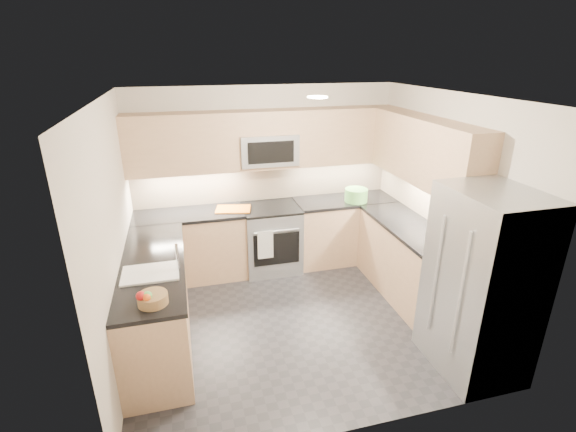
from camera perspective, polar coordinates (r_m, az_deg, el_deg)
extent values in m
cube|color=#25262B|center=(5.00, 1.05, -13.82)|extent=(3.60, 3.20, 0.00)
cube|color=beige|center=(4.10, 1.30, 16.04)|extent=(3.60, 3.20, 0.02)
cube|color=beige|center=(5.87, -3.12, 5.24)|extent=(3.60, 0.02, 2.50)
cube|color=beige|center=(3.06, 9.53, -11.29)|extent=(3.60, 0.02, 2.50)
cube|color=beige|center=(4.30, -22.59, -2.65)|extent=(0.02, 3.20, 2.50)
cube|color=beige|center=(5.16, 20.78, 1.52)|extent=(0.02, 3.20, 2.50)
cube|color=tan|center=(5.76, -13.03, -4.14)|extent=(1.42, 0.60, 0.90)
cube|color=tan|center=(6.17, 7.56, -1.97)|extent=(1.42, 0.60, 0.90)
cube|color=tan|center=(5.42, 16.17, -6.16)|extent=(0.60, 1.70, 0.90)
cube|color=tan|center=(4.63, -17.44, -11.39)|extent=(0.60, 2.00, 0.90)
cube|color=black|center=(5.58, -13.43, 0.22)|extent=(1.42, 0.63, 0.04)
cube|color=black|center=(6.00, 7.78, 2.14)|extent=(1.42, 0.63, 0.04)
cube|color=black|center=(5.23, 16.69, -1.59)|extent=(0.63, 1.70, 0.04)
cube|color=black|center=(4.40, -18.12, -6.23)|extent=(0.63, 2.00, 0.04)
cube|color=tan|center=(5.57, -2.87, 10.45)|extent=(3.60, 0.35, 0.75)
cube|color=tan|center=(5.13, 18.27, 8.44)|extent=(0.35, 1.95, 0.75)
cube|color=#C7AE90|center=(5.88, -3.10, 4.71)|extent=(3.60, 0.01, 0.51)
cube|color=#C7AE90|center=(5.52, 18.06, 2.54)|extent=(0.01, 2.30, 0.51)
cube|color=#929599|center=(5.85, -2.31, -3.12)|extent=(0.76, 0.65, 0.91)
cube|color=black|center=(5.67, -2.38, 1.10)|extent=(0.76, 0.65, 0.03)
cube|color=black|center=(5.56, -1.57, -4.54)|extent=(0.62, 0.02, 0.45)
cylinder|color=#B2B5BA|center=(5.43, -1.55, -2.07)|extent=(0.60, 0.02, 0.02)
cube|color=#94979B|center=(5.57, -2.79, 9.14)|extent=(0.76, 0.40, 0.40)
cube|color=black|center=(5.37, -2.32, 8.69)|extent=(0.60, 0.01, 0.28)
cube|color=#929699|center=(4.27, 24.96, -8.46)|extent=(0.70, 0.90, 1.80)
cylinder|color=#B2B5BA|center=(3.92, 22.44, -10.01)|extent=(0.02, 0.02, 1.20)
cylinder|color=#B2B5BA|center=(4.16, 19.54, -7.64)|extent=(0.02, 0.02, 1.20)
cube|color=white|center=(4.20, -18.18, -8.26)|extent=(0.52, 0.38, 0.16)
cylinder|color=silver|center=(4.09, -14.88, -5.52)|extent=(0.03, 0.03, 0.28)
cylinder|color=#5BAB49|center=(5.90, 9.30, 2.84)|extent=(0.38, 0.38, 0.18)
cube|color=orange|center=(5.58, -7.51, 0.95)|extent=(0.51, 0.40, 0.01)
cylinder|color=olive|center=(3.69, -18.00, -10.74)|extent=(0.33, 0.33, 0.09)
sphere|color=#AA1413|center=(3.63, -19.47, -10.28)|extent=(0.08, 0.08, 0.08)
sphere|color=#55AF4B|center=(3.61, -18.66, -10.28)|extent=(0.07, 0.07, 0.07)
cube|color=silver|center=(5.45, -3.10, -3.96)|extent=(0.21, 0.02, 0.39)
sphere|color=orange|center=(3.60, -18.73, -10.45)|extent=(0.06, 0.06, 0.06)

